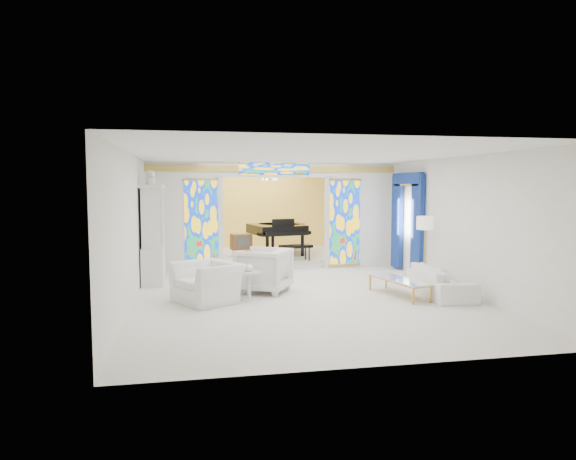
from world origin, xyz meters
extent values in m
plane|color=silver|center=(0.00, 0.00, 0.00)|extent=(12.00, 12.00, 0.00)
cube|color=white|center=(0.00, 0.00, 3.00)|extent=(7.00, 12.00, 0.02)
cube|color=white|center=(0.00, 6.00, 1.50)|extent=(7.00, 0.02, 3.00)
cube|color=white|center=(0.00, -6.00, 1.50)|extent=(7.00, 0.02, 3.00)
cube|color=white|center=(-3.50, 0.00, 1.50)|extent=(0.02, 12.00, 3.00)
cube|color=white|center=(3.50, 0.00, 1.50)|extent=(0.02, 12.00, 3.00)
cube|color=white|center=(-2.50, 2.00, 1.50)|extent=(2.00, 0.18, 3.00)
cube|color=white|center=(2.50, 2.00, 1.50)|extent=(2.00, 0.18, 3.00)
cube|color=white|center=(0.00, 2.00, 2.80)|extent=(3.00, 0.18, 0.40)
cube|color=silver|center=(-1.50, 1.90, 1.30)|extent=(0.12, 0.06, 2.60)
cube|color=silver|center=(1.50, 1.90, 1.30)|extent=(0.12, 0.06, 2.60)
cube|color=silver|center=(0.00, 1.90, 2.65)|extent=(3.24, 0.06, 0.12)
cube|color=#E7BB57|center=(0.00, 1.90, 2.82)|extent=(7.00, 0.05, 0.18)
cube|color=gold|center=(-2.03, 1.89, 1.30)|extent=(0.90, 0.04, 2.40)
cube|color=gold|center=(2.03, 1.89, 1.30)|extent=(0.90, 0.04, 2.40)
cube|color=gold|center=(0.00, 1.89, 2.82)|extent=(2.00, 0.04, 0.34)
cube|color=silver|center=(0.00, 4.10, 0.09)|extent=(6.80, 3.80, 0.18)
cube|color=#F5D555|center=(0.00, 5.88, 1.50)|extent=(6.70, 0.10, 2.90)
cylinder|color=#C09343|center=(0.20, 4.00, 2.55)|extent=(0.48, 0.48, 0.30)
cube|color=navy|center=(3.40, 0.05, 1.35)|extent=(0.12, 0.55, 2.60)
cube|color=navy|center=(3.40, 1.35, 1.35)|extent=(0.12, 0.55, 2.60)
cube|color=navy|center=(3.40, 0.70, 2.55)|extent=(0.14, 1.70, 0.30)
cube|color=gold|center=(3.40, 0.70, 2.38)|extent=(0.12, 1.50, 0.06)
cube|color=silver|center=(-3.22, 0.60, 0.45)|extent=(0.50, 1.40, 0.90)
cube|color=silver|center=(-3.22, 0.60, 1.60)|extent=(0.44, 1.30, 1.40)
cube|color=white|center=(-2.99, 0.60, 1.60)|extent=(0.01, 1.20, 1.30)
cube|color=silver|center=(-3.22, 0.60, 2.34)|extent=(0.56, 1.46, 0.08)
cylinder|color=white|center=(-3.22, 0.25, 2.46)|extent=(0.22, 0.22, 0.16)
sphere|color=white|center=(-3.22, 0.25, 2.62)|extent=(0.20, 0.20, 0.20)
imported|color=silver|center=(-2.02, -1.80, 0.40)|extent=(1.57, 1.62, 0.81)
imported|color=silver|center=(-0.76, -1.05, 0.49)|extent=(1.46, 1.44, 0.98)
imported|color=white|center=(2.95, -2.11, 0.31)|extent=(1.06, 2.18, 0.61)
cylinder|color=silver|center=(-1.17, -1.79, 0.58)|extent=(0.60, 0.60, 0.04)
cylinder|color=silver|center=(-1.17, -1.79, 0.29)|extent=(0.10, 0.10, 0.56)
cylinder|color=silver|center=(-1.17, -1.79, 0.02)|extent=(0.40, 0.40, 0.03)
imported|color=white|center=(-1.17, -1.79, 0.70)|extent=(0.20, 0.20, 0.20)
cube|color=white|center=(2.03, -2.02, 0.36)|extent=(0.84, 1.73, 0.04)
cube|color=#C09343|center=(2.03, -2.02, 0.34)|extent=(0.87, 1.76, 0.03)
cube|color=#C09343|center=(1.98, -2.83, 0.17)|extent=(0.04, 0.04, 0.34)
cube|color=#C09343|center=(2.40, -2.74, 0.17)|extent=(0.04, 0.04, 0.34)
cube|color=#C09343|center=(1.65, -1.29, 0.17)|extent=(0.04, 0.04, 0.34)
cube|color=#C09343|center=(2.07, -1.20, 0.17)|extent=(0.04, 0.04, 0.34)
cylinder|color=#C09343|center=(3.20, -0.78, 0.01)|extent=(0.36, 0.36, 0.03)
cylinder|color=#C09343|center=(3.20, -0.78, 0.74)|extent=(0.04, 0.04, 1.49)
cylinder|color=white|center=(3.20, -0.78, 1.47)|extent=(0.51, 0.51, 0.32)
cube|color=black|center=(0.37, 3.80, 0.98)|extent=(1.81, 1.89, 0.29)
cylinder|color=black|center=(0.61, 4.22, 0.98)|extent=(1.77, 1.77, 0.29)
cube|color=black|center=(0.56, 2.87, 0.94)|extent=(1.45, 0.58, 0.11)
cube|color=silver|center=(0.57, 2.79, 0.96)|extent=(1.31, 0.36, 0.03)
cube|color=black|center=(0.48, 3.23, 1.21)|extent=(0.73, 0.17, 0.26)
cube|color=black|center=(0.68, 2.26, 0.60)|extent=(1.00, 0.54, 0.08)
cylinder|color=black|center=(-0.05, 2.97, 0.51)|extent=(0.12, 0.12, 0.65)
cylinder|color=black|center=(1.08, 3.19, 0.51)|extent=(0.12, 0.12, 0.65)
cylinder|color=black|center=(0.36, 4.44, 0.51)|extent=(0.12, 0.12, 0.65)
cube|color=brown|center=(-0.79, 3.48, 0.63)|extent=(0.67, 0.53, 0.48)
cube|color=#353A38|center=(-0.74, 3.29, 0.66)|extent=(0.38, 0.11, 0.31)
cone|color=brown|center=(-0.98, 3.29, 0.29)|extent=(0.04, 0.04, 0.21)
cone|color=brown|center=(-0.53, 3.40, 0.29)|extent=(0.04, 0.04, 0.21)
cone|color=brown|center=(-1.05, 3.57, 0.29)|extent=(0.04, 0.04, 0.21)
cone|color=brown|center=(-0.60, 3.68, 0.29)|extent=(0.04, 0.04, 0.21)
camera|label=1|loc=(-2.37, -12.18, 2.37)|focal=32.00mm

